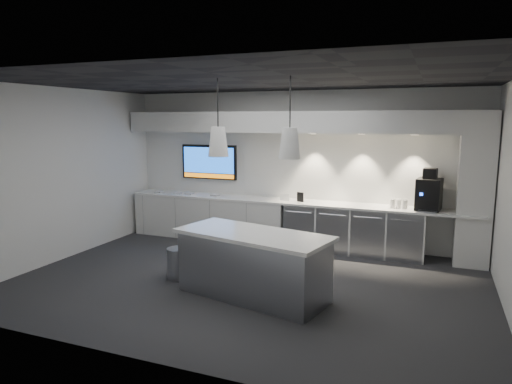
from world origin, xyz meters
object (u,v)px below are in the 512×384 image
at_px(wall_tv, 209,162).
at_px(coffee_machine, 429,193).
at_px(bin, 178,263).
at_px(island, 253,264).

height_order(wall_tv, coffee_machine, wall_tv).
bearing_deg(bin, coffee_machine, 34.34).
bearing_deg(coffee_machine, bin, -138.03).
distance_m(island, coffee_machine, 3.54).
bearing_deg(island, coffee_machine, 63.14).
relative_size(wall_tv, bin, 2.60).
height_order(island, bin, island).
distance_m(wall_tv, island, 3.81).
height_order(wall_tv, island, wall_tv).
bearing_deg(island, bin, -177.57).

